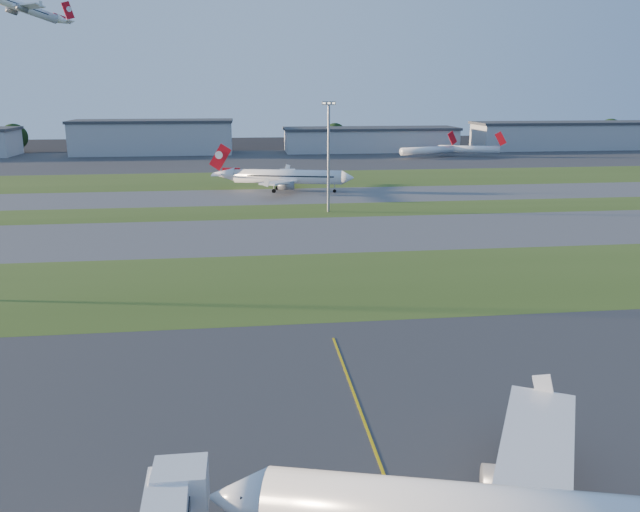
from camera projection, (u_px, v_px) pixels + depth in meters
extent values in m
plane|color=black|center=(324.00, 504.00, 44.23)|extent=(700.00, 700.00, 0.00)
cube|color=#333335|center=(324.00, 504.00, 44.23)|extent=(300.00, 70.00, 0.01)
cube|color=#39511B|center=(280.00, 284.00, 94.09)|extent=(300.00, 34.00, 0.01)
cube|color=#515154|center=(270.00, 235.00, 125.72)|extent=(300.00, 32.00, 0.01)
cube|color=#39511B|center=(265.00, 212.00, 149.69)|extent=(300.00, 18.00, 0.01)
cube|color=#515154|center=(262.00, 197.00, 170.78)|extent=(300.00, 26.00, 0.01)
cube|color=#39511B|center=(259.00, 180.00, 202.42)|extent=(300.00, 40.00, 0.01)
cube|color=#333335|center=(255.00, 160.00, 259.95)|extent=(400.00, 80.00, 0.01)
cube|color=gold|center=(392.00, 499.00, 44.82)|extent=(0.25, 60.00, 0.02)
cube|color=white|center=(181.00, 488.00, 39.59)|extent=(3.40, 3.00, 3.00)
cube|color=white|center=(536.00, 451.00, 43.53)|extent=(12.11, 16.60, 1.67)
cylinder|color=slate|center=(517.00, 485.00, 41.77)|extent=(5.04, 3.57, 2.49)
cylinder|color=white|center=(288.00, 177.00, 177.96)|extent=(31.06, 11.35, 3.93)
cube|color=red|center=(220.00, 157.00, 178.93)|extent=(6.60, 1.98, 7.83)
cube|color=white|center=(289.00, 175.00, 186.14)|extent=(4.67, 15.52, 1.60)
cube|color=white|center=(279.00, 183.00, 170.28)|extent=(11.40, 15.88, 1.60)
cylinder|color=slate|center=(293.00, 179.00, 184.07)|extent=(4.79, 3.36, 2.38)
cylinder|color=slate|center=(286.00, 186.00, 172.57)|extent=(4.79, 3.36, 2.38)
cylinder|color=white|center=(19.00, 6.00, 214.18)|extent=(22.79, 18.31, 3.30)
cube|color=white|center=(29.00, 6.00, 210.05)|extent=(12.58, 11.23, 1.34)
cube|color=white|center=(14.00, 9.00, 219.71)|extent=(8.69, 13.52, 1.34)
cylinder|color=slate|center=(23.00, 9.00, 210.75)|extent=(4.11, 3.79, 2.00)
cylinder|color=slate|center=(13.00, 12.00, 217.75)|extent=(4.11, 3.79, 2.00)
cylinder|color=white|center=(427.00, 150.00, 266.09)|extent=(25.63, 11.49, 3.20)
cube|color=red|center=(452.00, 138.00, 270.35)|extent=(4.99, 1.97, 6.16)
cylinder|color=white|center=(469.00, 149.00, 270.93)|extent=(25.63, 11.47, 3.20)
cube|color=red|center=(501.00, 139.00, 267.08)|extent=(4.99, 1.96, 6.16)
cylinder|color=gray|center=(329.00, 160.00, 146.30)|extent=(0.60, 0.60, 25.00)
cube|color=gray|center=(329.00, 103.00, 142.96)|extent=(3.20, 0.50, 0.80)
cube|color=#FFF2CC|center=(329.00, 103.00, 142.96)|extent=(2.80, 0.70, 0.35)
cube|color=#A2A6AA|center=(153.00, 138.00, 281.61)|extent=(70.00, 22.00, 14.00)
cube|color=#383A3F|center=(152.00, 121.00, 279.64)|extent=(71.40, 23.00, 1.20)
cube|color=#A2A6AA|center=(370.00, 141.00, 293.88)|extent=(80.00, 22.00, 10.00)
cube|color=#383A3F|center=(371.00, 129.00, 292.43)|extent=(81.60, 23.00, 1.20)
cube|color=#A2A6AA|center=(571.00, 137.00, 305.36)|extent=(95.00, 22.00, 12.00)
cube|color=#383A3F|center=(572.00, 123.00, 303.65)|extent=(96.90, 23.00, 1.20)
cylinder|color=black|center=(15.00, 148.00, 289.60)|extent=(1.00, 1.00, 4.40)
sphere|color=black|center=(14.00, 137.00, 288.32)|extent=(12.10, 12.10, 12.10)
cylinder|color=black|center=(211.00, 147.00, 296.44)|extent=(1.00, 1.00, 3.60)
sphere|color=black|center=(211.00, 139.00, 295.39)|extent=(9.90, 9.90, 9.90)
cylinder|color=black|center=(335.00, 145.00, 306.29)|extent=(1.00, 1.00, 4.20)
sphere|color=black|center=(335.00, 135.00, 305.06)|extent=(11.55, 11.55, 11.55)
cylinder|color=black|center=(483.00, 144.00, 313.23)|extent=(1.00, 1.00, 3.80)
sphere|color=black|center=(483.00, 135.00, 312.12)|extent=(10.45, 10.45, 10.45)
cylinder|color=black|center=(609.00, 141.00, 325.18)|extent=(1.00, 1.00, 4.60)
sphere|color=black|center=(610.00, 131.00, 323.84)|extent=(12.65, 12.65, 12.65)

